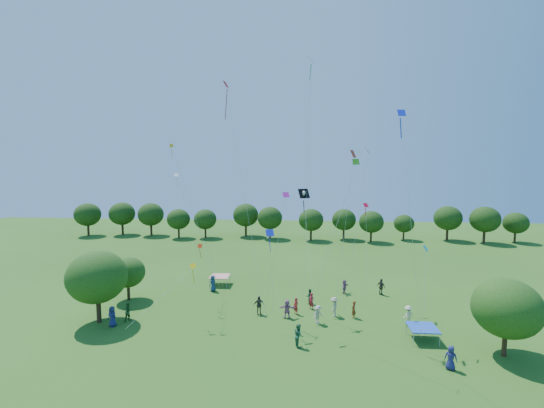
{
  "coord_description": "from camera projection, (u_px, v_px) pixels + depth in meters",
  "views": [
    {
      "loc": [
        2.34,
        -14.95,
        13.93
      ],
      "look_at": [
        0.0,
        14.0,
        11.0
      ],
      "focal_mm": 24.0,
      "sensor_mm": 36.0,
      "label": 1
    }
  ],
  "objects": [
    {
      "name": "crowd_person_15",
      "position": [
        318.0,
        315.0,
        32.42
      ],
      "size": [
        1.14,
        1.11,
        1.68
      ],
      "primitive_type": "imported",
      "rotation": [
        0.0,
        0.0,
        0.75
      ],
      "color": "#B9A894",
      "rests_on": "ground"
    },
    {
      "name": "small_kite_10",
      "position": [
        353.0,
        175.0,
        37.34
      ],
      "size": [
        4.44,
        1.54,
        14.41
      ],
      "color": "gold"
    },
    {
      "name": "crowd_person_2",
      "position": [
        299.0,
        335.0,
        28.32
      ],
      "size": [
        0.7,
        0.98,
        1.8
      ],
      "primitive_type": "imported",
      "rotation": [
        0.0,
        0.0,
        1.84
      ],
      "color": "#2A6342",
      "rests_on": "ground"
    },
    {
      "name": "small_kite_6",
      "position": [
        189.0,
        207.0,
        35.22
      ],
      "size": [
        3.75,
        3.76,
        12.09
      ],
      "color": "white"
    },
    {
      "name": "small_kite_0",
      "position": [
        366.0,
        225.0,
        33.21
      ],
      "size": [
        0.73,
        0.5,
        9.39
      ],
      "color": "red"
    },
    {
      "name": "tent_blue",
      "position": [
        423.0,
        328.0,
        29.32
      ],
      "size": [
        2.2,
        2.2,
        1.1
      ],
      "color": "blue",
      "rests_on": "ground"
    },
    {
      "name": "crowd_person_6",
      "position": [
        451.0,
        358.0,
        25.05
      ],
      "size": [
        0.95,
        0.76,
        1.69
      ],
      "primitive_type": "imported",
      "rotation": [
        0.0,
        0.0,
        2.7
      ],
      "color": "navy",
      "rests_on": "ground"
    },
    {
      "name": "pirate_kite",
      "position": [
        304.0,
        196.0,
        34.08
      ],
      "size": [
        1.6,
        5.56,
        10.62
      ],
      "color": "black"
    },
    {
      "name": "near_tree_west",
      "position": [
        97.0,
        277.0,
        32.43
      ],
      "size": [
        5.2,
        5.2,
        6.54
      ],
      "color": "#422B19",
      "rests_on": "ground"
    },
    {
      "name": "small_kite_8",
      "position": [
        203.0,
        254.0,
        35.82
      ],
      "size": [
        1.57,
        2.97,
        5.19
      ],
      "color": "red"
    },
    {
      "name": "crowd_person_11",
      "position": [
        287.0,
        309.0,
        33.74
      ],
      "size": [
        1.61,
        0.62,
        1.7
      ],
      "primitive_type": "imported",
      "rotation": [
        0.0,
        0.0,
        3.11
      ],
      "color": "#AC6493",
      "rests_on": "ground"
    },
    {
      "name": "small_kite_11",
      "position": [
        309.0,
        109.0,
        33.17
      ],
      "size": [
        0.79,
        0.82,
        22.61
      ],
      "color": "#188442"
    },
    {
      "name": "crowd_person_1",
      "position": [
        354.0,
        309.0,
        33.7
      ],
      "size": [
        0.66,
        0.72,
        1.61
      ],
      "primitive_type": "imported",
      "rotation": [
        0.0,
        0.0,
        4.12
      ],
      "color": "maroon",
      "rests_on": "ground"
    },
    {
      "name": "red_high_kite",
      "position": [
        232.0,
        123.0,
        35.28
      ],
      "size": [
        4.9,
        7.59,
        21.19
      ],
      "color": "red"
    },
    {
      "name": "small_kite_9",
      "position": [
        185.0,
        276.0,
        31.45
      ],
      "size": [
        4.54,
        4.35,
        4.21
      ],
      "color": "yellow"
    },
    {
      "name": "small_kite_2",
      "position": [
        184.0,
        185.0,
        39.13
      ],
      "size": [
        5.72,
        2.14,
        15.16
      ],
      "color": "#FFA616"
    },
    {
      "name": "small_kite_13",
      "position": [
        282.0,
        215.0,
        31.89
      ],
      "size": [
        2.18,
        0.61,
        10.47
      ],
      "color": "#AD1C99"
    },
    {
      "name": "near_tree_north",
      "position": [
        128.0,
        272.0,
        38.08
      ],
      "size": [
        3.54,
        3.54,
        4.58
      ],
      "color": "#422B19",
      "rests_on": "ground"
    },
    {
      "name": "crowd_person_8",
      "position": [
        129.0,
        312.0,
        33.0
      ],
      "size": [
        0.86,
        0.94,
        1.69
      ],
      "primitive_type": "imported",
      "rotation": [
        0.0,
        0.0,
        0.92
      ],
      "color": "#265A27",
      "rests_on": "ground"
    },
    {
      "name": "treeline",
      "position": [
        280.0,
        218.0,
        71.1
      ],
      "size": [
        88.01,
        8.77,
        6.77
      ],
      "color": "#422B19",
      "rests_on": "ground"
    },
    {
      "name": "crowd_person_5",
      "position": [
        344.0,
        287.0,
        40.18
      ],
      "size": [
        1.12,
        1.53,
        1.56
      ],
      "primitive_type": "imported",
      "rotation": [
        0.0,
        0.0,
        1.1
      ],
      "color": "#864E71",
      "rests_on": "ground"
    },
    {
      "name": "crowd_person_10",
      "position": [
        381.0,
        287.0,
        39.77
      ],
      "size": [
        1.05,
        1.12,
        1.8
      ],
      "primitive_type": "imported",
      "rotation": [
        0.0,
        0.0,
        2.27
      ],
      "color": "#3A342E",
      "rests_on": "ground"
    },
    {
      "name": "crowd_person_12",
      "position": [
        213.0,
        283.0,
        40.93
      ],
      "size": [
        0.84,
        1.02,
        1.82
      ],
      "primitive_type": "imported",
      "rotation": [
        0.0,
        0.0,
        4.25
      ],
      "color": "navy",
      "rests_on": "ground"
    },
    {
      "name": "crowd_person_14",
      "position": [
        310.0,
        296.0,
        37.14
      ],
      "size": [
        0.82,
        0.5,
        1.58
      ],
      "primitive_type": "imported",
      "rotation": [
        0.0,
        0.0,
        3.25
      ],
      "color": "#235339",
      "rests_on": "ground"
    },
    {
      "name": "crowd_person_4",
      "position": [
        259.0,
        305.0,
        34.48
      ],
      "size": [
        1.15,
        0.77,
        1.8
      ],
      "primitive_type": "imported",
      "rotation": [
        0.0,
        0.0,
        0.3
      ],
      "color": "#413A34",
      "rests_on": "ground"
    },
    {
      "name": "crowd_person_3",
      "position": [
        408.0,
        315.0,
        32.27
      ],
      "size": [
        1.22,
        0.99,
        1.71
      ],
      "primitive_type": "imported",
      "rotation": [
        0.0,
        0.0,
        3.66
      ],
      "color": "beige",
      "rests_on": "ground"
    },
    {
      "name": "small_kite_3",
      "position": [
        350.0,
        181.0,
        38.06
      ],
      "size": [
        4.06,
        0.45,
        13.53
      ],
      "color": "#287C16"
    },
    {
      "name": "crowd_person_9",
      "position": [
        334.0,
        307.0,
        34.06
      ],
      "size": [
        0.95,
        1.3,
        1.82
      ],
      "primitive_type": "imported",
      "rotation": [
        0.0,
        0.0,
        4.32
      ],
      "color": "#A8A087",
      "rests_on": "ground"
    },
    {
      "name": "tent_red_stripe",
      "position": [
        220.0,
        276.0,
        43.12
      ],
      "size": [
        2.2,
        2.2,
        1.1
      ],
      "color": "red",
      "rests_on": "ground"
    },
    {
      "name": "near_tree_east",
      "position": [
        507.0,
        308.0,
        26.57
      ],
      "size": [
        4.79,
        4.79,
        5.83
      ],
      "color": "#422B19",
      "rests_on": "ground"
    },
    {
      "name": "crowd_person_0",
      "position": [
        112.0,
        316.0,
        31.85
      ],
      "size": [
        1.01,
        0.78,
        1.81
      ],
      "primitive_type": "imported",
      "rotation": [
        0.0,
        0.0,
        5.91
      ],
      "color": "navy",
      "rests_on": "ground"
    },
    {
      "name": "small_kite_1",
      "position": [
        349.0,
        187.0,
        27.36
      ],
      "size": [
        1.39,
        1.39,
        13.92
      ],
      "color": "red"
    },
    {
      "name": "small_kite_4",
      "position": [
        270.0,
        242.0,
        31.14
      ],
      "size": [
        0.84,
        1.3,
        7.31
      ],
      "color": "#1325BE"
    },
    {
      "name": "small_kite_7",
      "position": [
        425.0,
        260.0,
        28.24
      ],
      "size": [
        0.76,
        2.07,
        6.54
      ],
      "color": "#0CA5C2"
    },
    {
      "name": "crowd_person_13",
      "position": [
        311.0,
        301.0,
        35.69
      ],
      "size": [
        0.73,
        0.69,
        1.64
      ],
      "primitive_type": "imported",
      "rotation": [
        0.0,
        0.0,
        5.61
      ],
      "color": "maroon",
      "rests_on": "ground"
    },
    {
      "name": "crowd_person_7",
      "position": [
        296.0,
        306.0,
        34.51
      ],
      "size": [
        0.69,
        0.7,
        1.6
      ],
      "primitive_type": "imported",
      "rotation": [
        0.0,
        0.0,
        5.49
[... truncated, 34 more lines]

